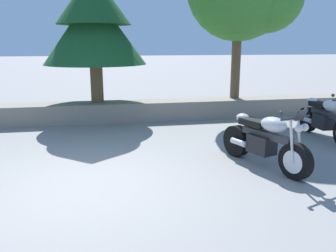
{
  "coord_description": "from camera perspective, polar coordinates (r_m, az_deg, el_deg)",
  "views": [
    {
      "loc": [
        0.4,
        -5.19,
        2.21
      ],
      "look_at": [
        1.6,
        1.2,
        0.65
      ],
      "focal_mm": 37.01,
      "sensor_mm": 36.0,
      "label": 1
    }
  ],
  "objects": [
    {
      "name": "stone_wall",
      "position": [
        10.18,
        -12.7,
        2.19
      ],
      "size": [
        36.0,
        0.8,
        0.55
      ],
      "primitive_type": "cube",
      "color": "gray",
      "rests_on": "ground"
    },
    {
      "name": "ground_plane",
      "position": [
        5.65,
        -14.03,
        -9.94
      ],
      "size": [
        120.0,
        120.0,
        0.0
      ],
      "primitive_type": "plane",
      "color": "gray"
    },
    {
      "name": "motorcycle_silver_centre",
      "position": [
        6.49,
        15.66,
        -2.43
      ],
      "size": [
        0.97,
        1.99,
        1.18
      ],
      "color": "black",
      "rests_on": "ground"
    },
    {
      "name": "motorcycle_white_far_right",
      "position": [
        8.9,
        24.56,
        1.08
      ],
      "size": [
        0.67,
        2.06,
        1.18
      ],
      "color": "black",
      "rests_on": "ground"
    },
    {
      "name": "pine_tree_far_left",
      "position": [
        10.15,
        -12.12,
        16.63
      ],
      "size": [
        2.85,
        2.85,
        3.57
      ],
      "color": "brown",
      "rests_on": "stone_wall"
    }
  ]
}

